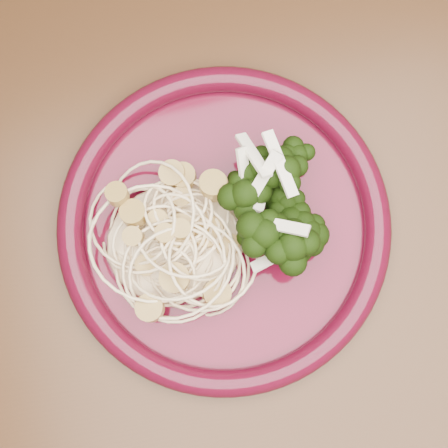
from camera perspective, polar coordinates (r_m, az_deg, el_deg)
name	(u,v)px	position (r m, az deg, el deg)	size (l,w,h in m)	color
dining_table	(102,252)	(0.61, -11.05, -2.53)	(1.20, 0.80, 0.75)	#472814
dinner_plate	(224,226)	(0.50, 0.00, -0.19)	(0.29, 0.29, 0.02)	#4C081A
spaghetti_pile	(175,241)	(0.49, -4.53, -1.55)	(0.11, 0.10, 0.02)	#FAE0AE
scallop_cluster	(171,235)	(0.46, -4.84, -1.03)	(0.12, 0.12, 0.04)	#B79245
broccoli_pile	(285,202)	(0.48, 5.60, 2.03)	(0.08, 0.13, 0.05)	black
onion_garnish	(289,194)	(0.45, 5.95, 2.72)	(0.06, 0.08, 0.05)	white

